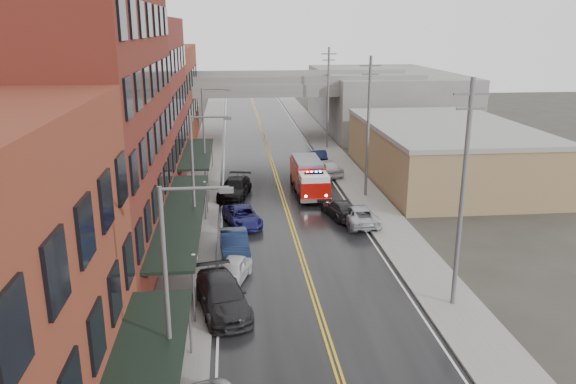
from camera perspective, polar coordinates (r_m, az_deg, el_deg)
road at (r=43.58m, az=0.13°, el=-2.64°), size 11.00×160.00×0.02m
sidewalk_left at (r=43.46m, az=-9.50°, el=-2.84°), size 3.00×160.00×0.15m
sidewalk_right at (r=44.86m, az=9.45°, el=-2.22°), size 3.00×160.00×0.15m
curb_left at (r=43.37m, az=-7.32°, el=-2.78°), size 0.30×160.00×0.15m
curb_right at (r=44.47m, az=7.40°, el=-2.30°), size 0.30×160.00×0.15m
brick_building_b at (r=35.53m, az=-20.63°, el=6.87°), size 9.00×20.00×18.00m
brick_building_c at (r=52.68m, az=-15.81°, el=8.48°), size 9.00×15.00×15.00m
brick_building_far at (r=70.03m, az=-13.35°, el=9.27°), size 9.00×20.00×12.00m
tan_building at (r=56.08m, az=15.56°, el=3.75°), size 14.00×22.00×5.00m
right_far_block at (r=84.58m, az=9.64°, el=9.29°), size 18.00×30.00×8.00m
awning_1 at (r=35.93m, az=-10.67°, el=-2.15°), size 2.60×18.00×3.09m
awning_2 at (r=52.78m, az=-9.19°, el=3.92°), size 2.60×13.00×3.09m
globe_lamp_1 at (r=29.58m, az=-9.54°, el=-7.67°), size 0.44×0.44×3.12m
globe_lamp_2 at (r=42.72m, az=-8.44°, el=0.02°), size 0.44×0.44×3.12m
street_lamp_0 at (r=21.16m, az=-11.60°, el=-9.42°), size 2.64×0.22×9.00m
street_lamp_1 at (r=36.19m, az=-9.24°, el=1.69°), size 2.64×0.22×9.00m
street_lamp_2 at (r=51.81m, az=-8.29°, el=6.20°), size 2.64×0.22×9.00m
utility_pole_0 at (r=29.47m, az=17.32°, el=-0.02°), size 1.80×0.24×12.00m
utility_pole_1 at (r=48.02m, az=8.15°, el=6.76°), size 1.80×0.24×12.00m
utility_pole_2 at (r=67.41m, az=4.09°, el=9.66°), size 1.80×0.24×12.00m
overpass at (r=73.54m, az=-2.47°, el=10.01°), size 40.00×10.00×7.50m
fire_truck at (r=49.54m, az=2.15°, el=1.59°), size 3.24×7.90×2.87m
parked_car_left_3 at (r=29.87m, az=-6.71°, el=-10.43°), size 3.48×6.11×1.67m
parked_car_left_4 at (r=33.05m, az=-5.68°, el=-7.92°), size 2.76×4.33×1.37m
parked_car_left_5 at (r=36.35m, az=-5.46°, el=-5.37°), size 2.04×5.03×1.62m
parked_car_left_6 at (r=42.02m, az=-4.67°, el=-2.46°), size 3.28×5.28×1.36m
parked_car_left_7 at (r=48.80m, az=-5.43°, el=0.40°), size 3.44×6.05×1.65m
parked_car_right_0 at (r=42.46m, az=7.12°, el=-2.30°), size 2.68×5.25×1.42m
parked_car_right_1 at (r=43.75m, az=5.37°, el=-1.71°), size 2.82×4.97×1.36m
parked_car_right_2 at (r=55.83m, az=3.93°, el=2.51°), size 3.16×5.21×1.66m
parked_car_right_3 at (r=61.00m, az=3.09°, el=3.63°), size 1.65×4.45×1.45m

